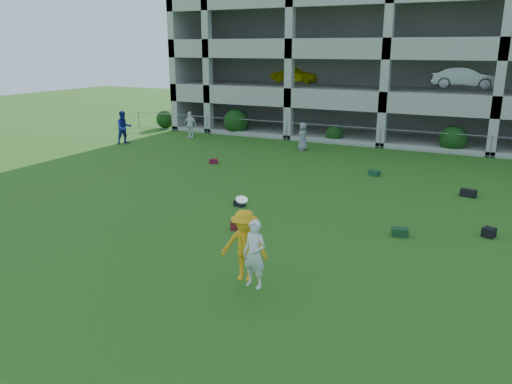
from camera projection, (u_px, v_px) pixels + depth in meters
The scene contains 15 objects.
ground at pixel (216, 272), 13.34m from camera, with size 100.00×100.00×0.00m, color #235114.
bystander_a at pixel (124, 128), 30.76m from camera, with size 0.98×0.77×2.03m, color navy.
bystander_b at pixel (190, 125), 32.86m from camera, with size 1.02×0.42×1.73m, color white.
bystander_c at pixel (303, 136), 28.82m from camera, with size 0.80×0.52×1.63m, color gray.
bag_red_a at pixel (240, 226), 16.34m from camera, with size 0.55×0.30×0.28m, color #5B0F20.
bag_black_b at pixel (240, 203), 18.79m from camera, with size 0.40×0.25×0.22m, color black.
bag_green_c at pixel (400, 232), 15.84m from camera, with size 0.50×0.35×0.26m, color #153917.
crate_d at pixel (489, 232), 15.74m from camera, with size 0.35×0.35×0.30m, color black.
bag_black_e at pixel (468, 193), 19.99m from camera, with size 0.60×0.30×0.30m, color black.
bag_red_f at pixel (214, 161), 25.70m from camera, with size 0.45×0.28×0.24m, color #580F1D.
bag_green_g at pixel (374, 173), 23.27m from camera, with size 0.50×0.30×0.25m, color #13341D.
frisbee_contest at pixel (247, 247), 11.90m from camera, with size 1.49×1.22×2.29m.
parking_garage at pixel (413, 44), 35.50m from camera, with size 30.00×14.00×12.00m.
fence at pixel (380, 138), 29.52m from camera, with size 36.06×0.06×1.20m.
shrub_row at pixel (466, 126), 27.92m from camera, with size 34.38×2.52×3.50m.
Camera 1 is at (6.38, -10.47, 5.77)m, focal length 35.00 mm.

